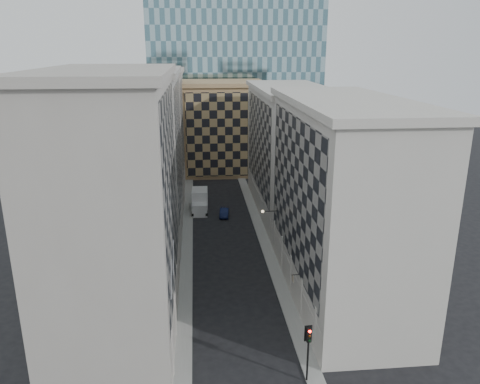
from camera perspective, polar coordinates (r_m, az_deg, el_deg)
sidewalk_west at (r=64.41m, az=-6.46°, el=-5.99°), size 1.50×100.00×0.15m
sidewalk_east at (r=65.01m, az=2.88°, el=-5.67°), size 1.50×100.00×0.15m
bldg_left_a at (r=43.05m, az=-14.83°, el=-1.67°), size 10.80×22.80×23.70m
bldg_left_b at (r=64.20m, az=-11.80°, el=4.24°), size 10.80×22.80×22.70m
bldg_left_c at (r=85.78m, az=-10.27°, el=7.20°), size 10.80×22.80×21.70m
bldg_right_a at (r=48.92m, az=12.12°, el=-1.05°), size 10.80×26.80×20.70m
bldg_right_b at (r=74.33m, az=5.99°, el=5.09°), size 10.80×28.80×19.70m
tan_block at (r=98.58m, az=-2.10°, el=7.92°), size 16.80×14.80×18.80m
church_tower at (r=111.31m, az=-3.74°, el=18.01°), size 7.20×7.20×51.50m
flagpoles_left at (r=39.33m, az=-8.27°, el=-9.13°), size 0.10×6.33×2.33m
bracket_lamp at (r=57.13m, az=2.96°, el=-2.38°), size 1.98×0.36×0.36m
traffic_light at (r=38.20m, az=8.35°, el=-17.67°), size 0.61×0.53×4.82m
box_truck at (r=75.66m, az=-4.91°, el=-1.24°), size 2.70×6.22×3.37m
dark_car at (r=73.23m, az=-1.94°, el=-2.50°), size 1.72×4.02×1.29m
shop_sign at (r=46.62m, az=6.48°, el=-10.36°), size 0.73×0.64×0.71m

